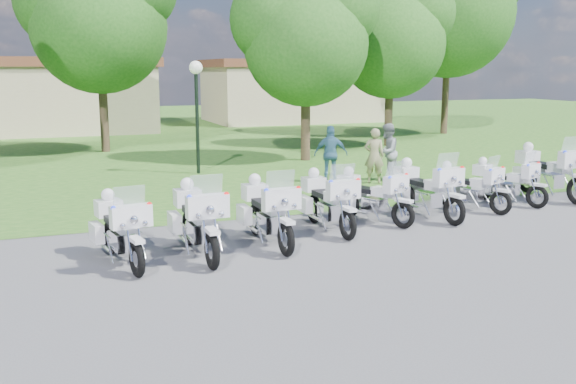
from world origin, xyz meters
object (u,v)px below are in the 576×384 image
object	(u,v)px
bystander_a	(374,156)
bystander_c	(331,154)
motorcycle_3	(327,201)
bystander_b	(387,152)
lamp_post	(196,88)
motorcycle_7	(505,181)
motorcycle_5	(426,189)
motorcycle_2	(267,211)
motorcycle_8	(548,171)
motorcycle_1	(197,219)
motorcycle_0	(120,228)
motorcycle_4	(371,195)
motorcycle_6	(469,186)

from	to	relation	value
bystander_a	bystander_c	size ratio (longest dim) A/B	0.96
motorcycle_3	bystander_b	xyz separation A→B (m)	(4.38, 5.13, 0.24)
lamp_post	bystander_c	size ratio (longest dim) A/B	2.12
motorcycle_7	motorcycle_5	bearing A→B (deg)	-11.71
motorcycle_5	bystander_b	distance (m)	5.11
motorcycle_2	motorcycle_7	distance (m)	7.27
motorcycle_8	bystander_c	size ratio (longest dim) A/B	1.48
motorcycle_1	bystander_b	bearing A→B (deg)	-142.22
motorcycle_0	bystander_a	bearing A→B (deg)	-154.90
motorcycle_5	bystander_a	bearing A→B (deg)	-109.77
motorcycle_7	motorcycle_4	bearing A→B (deg)	-16.18
motorcycle_8	lamp_post	size ratio (longest dim) A/B	0.70
motorcycle_5	bystander_a	distance (m)	4.64
motorcycle_4	motorcycle_7	world-z (taller)	motorcycle_4
motorcycle_4	motorcycle_1	bearing A→B (deg)	-6.99
motorcycle_1	motorcycle_2	xyz separation A→B (m)	(1.49, 0.27, -0.02)
lamp_post	motorcycle_0	bearing A→B (deg)	-110.95
motorcycle_3	motorcycle_5	size ratio (longest dim) A/B	0.96
motorcycle_0	bystander_c	size ratio (longest dim) A/B	1.29
motorcycle_4	motorcycle_0	bearing A→B (deg)	-10.36
motorcycle_5	bystander_b	xyz separation A→B (m)	(1.68, 4.82, 0.22)
motorcycle_8	bystander_a	distance (m)	4.99
motorcycle_8	lamp_post	distance (m)	11.15
motorcycle_7	bystander_b	bearing A→B (deg)	-98.78
motorcycle_7	bystander_a	world-z (taller)	bystander_a
motorcycle_2	motorcycle_6	size ratio (longest dim) A/B	1.20
motorcycle_1	motorcycle_5	bearing A→B (deg)	-169.46
motorcycle_3	motorcycle_5	xyz separation A→B (m)	(2.71, 0.31, 0.03)
bystander_a	motorcycle_2	bearing A→B (deg)	71.13
motorcycle_1	bystander_a	xyz separation A→B (m)	(6.85, 5.69, 0.15)
motorcycle_2	motorcycle_6	bearing A→B (deg)	-169.33
motorcycle_7	motorcycle_1	bearing A→B (deg)	-12.09
motorcycle_3	bystander_c	world-z (taller)	bystander_c
motorcycle_3	motorcycle_5	bearing A→B (deg)	-174.88
motorcycle_2	motorcycle_7	size ratio (longest dim) A/B	1.21
motorcycle_0	bystander_c	world-z (taller)	bystander_c
motorcycle_0	motorcycle_3	distance (m)	4.61
motorcycle_2	motorcycle_3	distance (m)	1.70
motorcycle_2	bystander_c	size ratio (longest dim) A/B	1.36
motorcycle_0	bystander_b	bearing A→B (deg)	-155.44
bystander_a	motorcycle_3	bearing A→B (deg)	77.84
motorcycle_5	motorcycle_7	size ratio (longest dim) A/B	1.22
motorcycle_6	bystander_a	world-z (taller)	bystander_a
bystander_a	bystander_b	bearing A→B (deg)	-127.94
motorcycle_7	bystander_c	bearing A→B (deg)	-80.42
motorcycle_0	motorcycle_8	bearing A→B (deg)	-179.49
motorcycle_5	bystander_b	world-z (taller)	bystander_b
lamp_post	motorcycle_5	bearing A→B (deg)	-66.63
bystander_a	bystander_c	distance (m)	1.33
motorcycle_6	bystander_c	bearing A→B (deg)	-93.45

